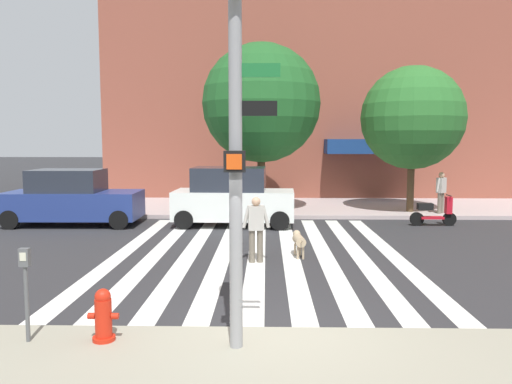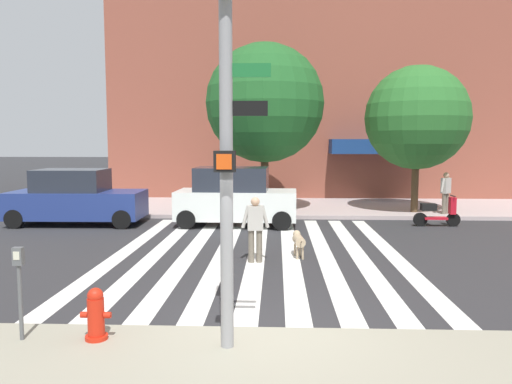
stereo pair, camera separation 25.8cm
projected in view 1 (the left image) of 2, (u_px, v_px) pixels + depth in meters
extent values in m
plane|color=#2B2B2D|center=(270.00, 253.00, 13.64)|extent=(160.00, 160.00, 0.00)
cube|color=#B4A1A0|center=(269.00, 207.00, 22.45)|extent=(80.00, 6.00, 0.15)
cube|color=silver|center=(125.00, 252.00, 13.72)|extent=(0.45, 11.13, 0.01)
cube|color=silver|center=(158.00, 252.00, 13.70)|extent=(0.45, 11.13, 0.01)
cube|color=silver|center=(191.00, 252.00, 13.68)|extent=(0.45, 11.13, 0.01)
cube|color=silver|center=(224.00, 252.00, 13.67)|extent=(0.45, 11.13, 0.01)
cube|color=silver|center=(257.00, 252.00, 13.65)|extent=(0.45, 11.13, 0.01)
cube|color=silver|center=(290.00, 253.00, 13.63)|extent=(0.45, 11.13, 0.01)
cube|color=silver|center=(323.00, 253.00, 13.61)|extent=(0.45, 11.13, 0.01)
cube|color=silver|center=(357.00, 253.00, 13.59)|extent=(0.45, 11.13, 0.01)
cube|color=silver|center=(390.00, 253.00, 13.57)|extent=(0.45, 11.13, 0.01)
cube|color=navy|center=(372.00, 146.00, 24.46)|extent=(4.55, 1.60, 0.70)
cylinder|color=gray|center=(235.00, 138.00, 6.76)|extent=(0.18, 0.18, 5.80)
cube|color=black|center=(235.00, 161.00, 6.59)|extent=(0.28, 0.18, 0.28)
cube|color=#E54C14|center=(234.00, 162.00, 6.50)|extent=(0.20, 0.01, 0.20)
cube|color=#19662D|center=(258.00, 70.00, 6.67)|extent=(0.60, 0.03, 0.18)
cube|color=black|center=(256.00, 108.00, 6.72)|extent=(0.56, 0.03, 0.20)
cylinder|color=red|center=(104.00, 338.00, 7.27)|extent=(0.32, 0.32, 0.06)
cylinder|color=red|center=(103.00, 318.00, 7.23)|extent=(0.24, 0.24, 0.55)
sphere|color=red|center=(103.00, 297.00, 7.20)|extent=(0.23, 0.23, 0.23)
cylinder|color=red|center=(92.00, 316.00, 7.24)|extent=(0.10, 0.09, 0.09)
cylinder|color=red|center=(115.00, 316.00, 7.23)|extent=(0.10, 0.09, 0.09)
cylinder|color=#515456|center=(27.00, 304.00, 7.18)|extent=(0.06, 0.06, 1.10)
cube|color=#515456|center=(25.00, 257.00, 7.11)|extent=(0.14, 0.10, 0.26)
cube|color=beige|center=(23.00, 257.00, 7.05)|extent=(0.09, 0.01, 0.12)
cube|color=navy|center=(74.00, 205.00, 18.07)|extent=(4.74, 2.01, 0.96)
cube|color=#232833|center=(67.00, 181.00, 17.98)|extent=(2.43, 1.75, 0.79)
cylinder|color=black|center=(132.00, 212.00, 18.98)|extent=(0.66, 0.23, 0.66)
cylinder|color=black|center=(119.00, 220.00, 17.21)|extent=(0.66, 0.23, 0.66)
cylinder|color=black|center=(33.00, 212.00, 19.01)|extent=(0.66, 0.23, 0.66)
cylinder|color=black|center=(10.00, 220.00, 17.23)|extent=(0.66, 0.23, 0.66)
cube|color=silver|center=(234.00, 205.00, 17.94)|extent=(4.30, 2.03, 1.01)
cube|color=#232833|center=(229.00, 179.00, 17.86)|extent=(2.60, 1.75, 0.83)
cylinder|color=black|center=(280.00, 213.00, 18.75)|extent=(0.67, 0.24, 0.66)
cylinder|color=black|center=(280.00, 221.00, 17.04)|extent=(0.67, 0.24, 0.66)
cylinder|color=black|center=(193.00, 213.00, 18.93)|extent=(0.67, 0.24, 0.66)
cylinder|color=black|center=(184.00, 220.00, 17.22)|extent=(0.67, 0.24, 0.66)
cylinder|color=black|center=(449.00, 219.00, 17.94)|extent=(0.48, 0.10, 0.48)
cylinder|color=black|center=(417.00, 219.00, 17.97)|extent=(0.48, 0.14, 0.48)
cube|color=red|center=(432.00, 218.00, 17.95)|extent=(0.80, 0.32, 0.08)
cube|color=black|center=(425.00, 207.00, 17.92)|extent=(0.52, 0.30, 0.24)
cube|color=red|center=(448.00, 205.00, 17.89)|extent=(0.20, 0.28, 0.60)
cylinder|color=black|center=(449.00, 195.00, 17.86)|extent=(0.04, 0.50, 0.04)
cylinder|color=#4C3823|center=(261.00, 174.00, 20.59)|extent=(0.32, 0.32, 3.07)
sphere|color=#1E5623|center=(261.00, 103.00, 20.30)|extent=(4.79, 4.79, 4.79)
cylinder|color=#4C3823|center=(411.00, 179.00, 20.40)|extent=(0.29, 0.29, 2.65)
sphere|color=#286628|center=(413.00, 118.00, 20.16)|extent=(4.13, 4.13, 4.13)
cylinder|color=#6B6051|center=(252.00, 246.00, 12.50)|extent=(0.17, 0.17, 0.82)
cylinder|color=#6B6051|center=(260.00, 246.00, 12.52)|extent=(0.17, 0.17, 0.82)
cube|color=#B2ADA3|center=(256.00, 218.00, 12.44)|extent=(0.40, 0.28, 0.60)
cylinder|color=#B2ADA3|center=(246.00, 217.00, 12.42)|extent=(0.23, 0.11, 0.57)
cylinder|color=#B2ADA3|center=(266.00, 217.00, 12.46)|extent=(0.23, 0.11, 0.57)
sphere|color=tan|center=(256.00, 202.00, 12.40)|extent=(0.24, 0.24, 0.22)
cylinder|color=tan|center=(299.00, 240.00, 13.05)|extent=(0.32, 0.64, 0.26)
sphere|color=tan|center=(297.00, 234.00, 13.42)|extent=(0.22, 0.22, 0.20)
cylinder|color=tan|center=(302.00, 242.00, 12.64)|extent=(0.06, 0.24, 0.16)
cylinder|color=tan|center=(295.00, 250.00, 13.28)|extent=(0.06, 0.06, 0.32)
cylinder|color=tan|center=(300.00, 249.00, 13.30)|extent=(0.06, 0.06, 0.32)
cylinder|color=tan|center=(298.00, 253.00, 12.86)|extent=(0.06, 0.06, 0.32)
cylinder|color=tan|center=(303.00, 253.00, 12.87)|extent=(0.06, 0.06, 0.32)
cylinder|color=#6B6051|center=(439.00, 203.00, 19.90)|extent=(0.21, 0.21, 0.82)
cylinder|color=#6B6051|center=(442.00, 203.00, 20.03)|extent=(0.21, 0.21, 0.82)
cube|color=#B2ADA3|center=(441.00, 185.00, 19.89)|extent=(0.44, 0.43, 0.60)
cylinder|color=#B2ADA3|center=(438.00, 185.00, 19.73)|extent=(0.23, 0.22, 0.57)
cylinder|color=#B2ADA3|center=(444.00, 184.00, 20.05)|extent=(0.23, 0.22, 0.57)
sphere|color=tan|center=(442.00, 175.00, 19.85)|extent=(0.31, 0.31, 0.22)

